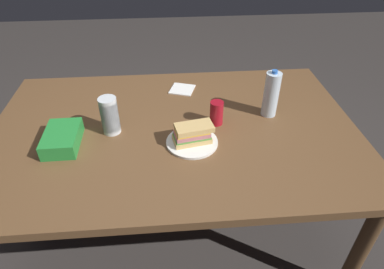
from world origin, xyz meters
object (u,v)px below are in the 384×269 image
at_px(chip_bag, 62,138).
at_px(plastic_cup_stack, 110,116).
at_px(sandwich, 193,134).
at_px(soda_can_red, 216,113).
at_px(dining_table, 175,139).
at_px(paper_plate, 192,142).
at_px(water_bottle_tall, 271,94).

distance_m(chip_bag, plastic_cup_stack, 0.23).
height_order(sandwich, soda_can_red, soda_can_red).
xyz_separation_m(dining_table, soda_can_red, (0.21, 0.02, 0.13)).
relative_size(sandwich, chip_bag, 0.85).
distance_m(paper_plate, chip_bag, 0.59).
bearing_deg(paper_plate, sandwich, 37.45).
bearing_deg(paper_plate, chip_bag, 176.21).
height_order(soda_can_red, water_bottle_tall, water_bottle_tall).
bearing_deg(dining_table, sandwich, -58.06).
relative_size(paper_plate, sandwich, 1.23).
xyz_separation_m(sandwich, chip_bag, (-0.59, 0.04, -0.02)).
distance_m(water_bottle_tall, plastic_cup_stack, 0.80).
relative_size(soda_can_red, plastic_cup_stack, 0.66).
bearing_deg(paper_plate, plastic_cup_stack, 162.02).
xyz_separation_m(chip_bag, water_bottle_tall, (1.00, 0.17, 0.08)).
distance_m(sandwich, water_bottle_tall, 0.47).
xyz_separation_m(sandwich, plastic_cup_stack, (-0.38, 0.12, 0.04)).
bearing_deg(chip_bag, dining_table, -80.56).
relative_size(dining_table, soda_can_red, 14.72).
relative_size(dining_table, water_bottle_tall, 7.21).
relative_size(chip_bag, plastic_cup_stack, 1.24).
relative_size(paper_plate, water_bottle_tall, 0.96).
bearing_deg(soda_can_red, water_bottle_tall, 11.91).
bearing_deg(dining_table, plastic_cup_stack, -178.35).
height_order(sandwich, water_bottle_tall, water_bottle_tall).
bearing_deg(sandwich, dining_table, 121.94).
height_order(dining_table, soda_can_red, soda_can_red).
bearing_deg(water_bottle_tall, sandwich, -153.22).
height_order(dining_table, sandwich, sandwich).
height_order(sandwich, plastic_cup_stack, plastic_cup_stack).
height_order(dining_table, chip_bag, chip_bag).
xyz_separation_m(dining_table, plastic_cup_stack, (-0.30, -0.01, 0.16)).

